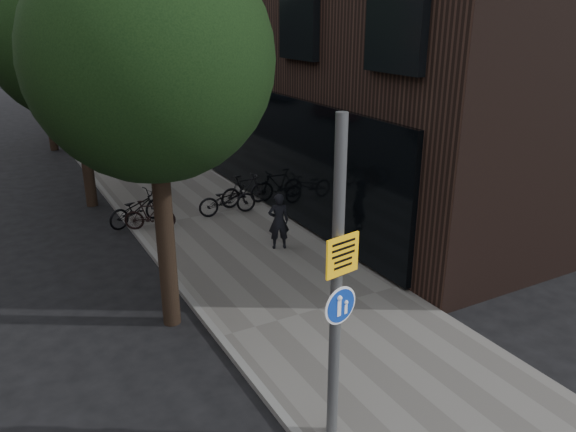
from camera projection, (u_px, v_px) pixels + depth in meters
ground at (413, 408)px, 9.15m from camera, size 120.00×120.00×0.00m
sidewalk at (206, 217)px, 17.46m from camera, size 4.50×60.00×0.12m
curb_edge at (133, 229)px, 16.44m from camera, size 0.15×60.00×0.13m
street_tree_near at (153, 69)px, 10.05m from camera, size 4.40×4.40×7.50m
street_tree_mid at (74, 45)px, 17.04m from camera, size 5.00×5.00×7.80m
street_tree_far at (39, 34)px, 24.44m from camera, size 5.00×5.00×7.80m
signpost at (336, 288)px, 7.63m from camera, size 0.55×0.16×4.82m
pedestrian at (279, 221)px, 14.76m from camera, size 0.64×0.53×1.52m
parked_bike_facade_near at (227, 199)px, 17.34m from camera, size 1.88×0.79×0.96m
parked_bike_facade_far at (245, 190)px, 18.12m from camera, size 1.76×0.62×1.04m
parked_bike_curb_near at (136, 208)px, 16.53m from camera, size 1.98×1.27×0.98m
parked_bike_curb_far at (150, 215)px, 16.14m from camera, size 1.51×0.98×0.88m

